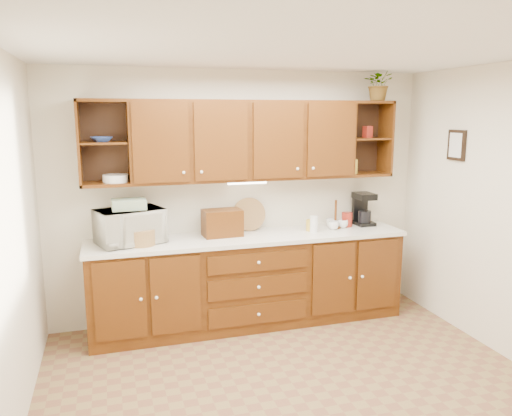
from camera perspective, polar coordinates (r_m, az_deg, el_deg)
floor at (r=4.15m, az=5.14°, el=-20.59°), size 4.00×4.00×0.00m
ceiling at (r=3.58m, az=5.87°, el=17.79°), size 4.00×4.00×0.00m
back_wall at (r=5.28m, az=-1.65°, el=1.40°), size 4.00×0.00×4.00m
left_wall at (r=3.46m, az=-27.07°, el=-4.82°), size 0.00×3.50×3.50m
base_cabinets at (r=5.21m, az=-0.74°, el=-8.39°), size 3.20×0.60×0.90m
countertop at (r=5.07m, az=-0.72°, el=-3.40°), size 3.24×0.64×0.04m
upper_cabinets at (r=5.07m, az=-1.10°, el=7.74°), size 3.20×0.33×0.80m
undercabinet_light at (r=5.05m, az=-1.03°, el=2.92°), size 0.40×0.05×0.02m
framed_picture at (r=5.35m, az=21.96°, el=6.68°), size 0.03×0.24×0.30m
wicker_basket at (r=4.82m, az=-12.95°, el=-3.26°), size 0.29×0.29×0.15m
microwave at (r=4.88m, az=-14.22°, el=-2.03°), size 0.70×0.58×0.33m
towel_stack at (r=4.84m, az=-14.33°, el=0.42°), size 0.32×0.24×0.09m
wine_bottle at (r=4.99m, az=-12.00°, el=-1.99°), size 0.10×0.10×0.27m
woven_tray at (r=5.29m, az=-0.80°, el=-2.46°), size 0.36×0.12×0.35m
bread_box at (r=5.04m, az=-3.89°, el=-1.69°), size 0.40×0.26×0.27m
mug_tree at (r=5.46m, az=9.05°, el=-1.77°), size 0.27×0.27×0.31m
canister_red at (r=5.55m, az=10.34°, el=-1.30°), size 0.14×0.14×0.16m
canister_white at (r=5.23m, az=6.62°, el=-1.84°), size 0.09×0.09×0.17m
canister_yellow at (r=5.29m, az=6.27°, el=-1.98°), size 0.13×0.13×0.12m
coffee_maker at (r=5.67m, az=12.12°, el=-0.14°), size 0.19×0.25×0.36m
bowl_stack at (r=4.87m, az=-17.24°, el=7.51°), size 0.24×0.24×0.05m
plate_stack at (r=4.90m, az=-15.75°, el=3.28°), size 0.30×0.30×0.07m
pantry_box_yellow at (r=5.48m, az=10.98°, el=4.67°), size 0.09×0.07×0.15m
pantry_box_red at (r=5.58m, az=12.64°, el=8.48°), size 0.10×0.09×0.12m
potted_plant at (r=5.58m, az=13.84°, el=13.65°), size 0.41×0.38×0.36m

